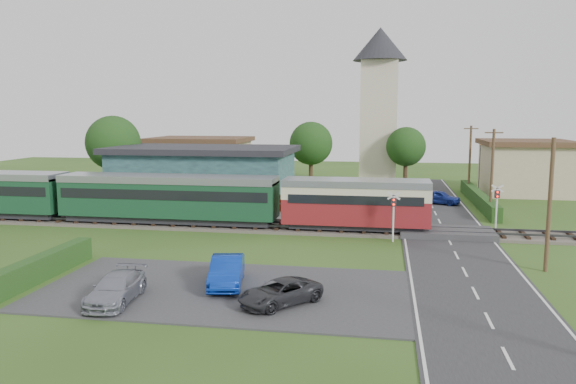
% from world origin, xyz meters
% --- Properties ---
extents(ground, '(120.00, 120.00, 0.00)m').
position_xyz_m(ground, '(0.00, 0.00, 0.00)').
color(ground, '#2D4C19').
extents(railway_track, '(76.00, 3.20, 0.49)m').
position_xyz_m(railway_track, '(0.00, 2.00, 0.11)').
color(railway_track, '#4C443D').
rests_on(railway_track, ground).
extents(road, '(6.00, 70.00, 0.05)m').
position_xyz_m(road, '(10.00, 0.00, 0.03)').
color(road, '#28282B').
rests_on(road, ground).
extents(car_park, '(17.00, 9.00, 0.08)m').
position_xyz_m(car_park, '(-1.50, -12.00, 0.04)').
color(car_park, '#333335').
rests_on(car_park, ground).
extents(crossing_deck, '(6.20, 3.40, 0.45)m').
position_xyz_m(crossing_deck, '(10.00, 2.00, 0.23)').
color(crossing_deck, '#333335').
rests_on(crossing_deck, ground).
extents(platform, '(30.00, 3.00, 0.45)m').
position_xyz_m(platform, '(-10.00, 5.20, 0.23)').
color(platform, gray).
rests_on(platform, ground).
extents(equipment_hut, '(2.30, 2.30, 2.55)m').
position_xyz_m(equipment_hut, '(-18.00, 5.20, 1.75)').
color(equipment_hut, beige).
rests_on(equipment_hut, platform).
extents(station_building, '(16.00, 9.00, 5.30)m').
position_xyz_m(station_building, '(-10.00, 10.99, 2.69)').
color(station_building, '#253A41').
rests_on(station_building, ground).
extents(train, '(43.20, 2.90, 3.40)m').
position_xyz_m(train, '(-12.90, 2.00, 2.18)').
color(train, '#232328').
rests_on(train, ground).
extents(church_tower, '(6.00, 6.00, 17.60)m').
position_xyz_m(church_tower, '(5.00, 28.00, 10.23)').
color(church_tower, beige).
rests_on(church_tower, ground).
extents(house_west, '(10.80, 8.80, 5.50)m').
position_xyz_m(house_west, '(-15.00, 25.00, 2.79)').
color(house_west, tan).
rests_on(house_west, ground).
extents(house_east, '(8.80, 8.80, 5.50)m').
position_xyz_m(house_east, '(20.00, 24.00, 2.80)').
color(house_east, tan).
rests_on(house_east, ground).
extents(hedge_carpark, '(0.80, 9.00, 1.20)m').
position_xyz_m(hedge_carpark, '(-11.00, -12.00, 0.60)').
color(hedge_carpark, '#193814').
rests_on(hedge_carpark, ground).
extents(hedge_roadside, '(0.80, 18.00, 1.20)m').
position_xyz_m(hedge_roadside, '(14.20, 16.00, 0.60)').
color(hedge_roadside, '#193814').
rests_on(hedge_roadside, ground).
extents(hedge_station, '(22.00, 0.80, 1.30)m').
position_xyz_m(hedge_station, '(-10.00, 15.50, 0.65)').
color(hedge_station, '#193814').
rests_on(hedge_station, ground).
extents(tree_a, '(5.20, 5.20, 8.00)m').
position_xyz_m(tree_a, '(-20.00, 14.00, 5.38)').
color(tree_a, '#332316').
rests_on(tree_a, ground).
extents(tree_b, '(4.60, 4.60, 7.34)m').
position_xyz_m(tree_b, '(-2.00, 23.00, 5.02)').
color(tree_b, '#332316').
rests_on(tree_b, ground).
extents(tree_c, '(4.20, 4.20, 6.78)m').
position_xyz_m(tree_c, '(8.00, 25.00, 4.65)').
color(tree_c, '#332316').
rests_on(tree_c, ground).
extents(utility_pole_b, '(1.40, 0.22, 7.00)m').
position_xyz_m(utility_pole_b, '(14.20, -6.00, 3.63)').
color(utility_pole_b, '#473321').
rests_on(utility_pole_b, ground).
extents(utility_pole_c, '(1.40, 0.22, 7.00)m').
position_xyz_m(utility_pole_c, '(14.20, 10.00, 3.63)').
color(utility_pole_c, '#473321').
rests_on(utility_pole_c, ground).
extents(utility_pole_d, '(1.40, 0.22, 7.00)m').
position_xyz_m(utility_pole_d, '(14.20, 22.00, 3.63)').
color(utility_pole_d, '#473321').
rests_on(utility_pole_d, ground).
extents(crossing_signal_near, '(0.84, 0.28, 3.28)m').
position_xyz_m(crossing_signal_near, '(6.40, -0.41, 2.14)').
color(crossing_signal_near, silver).
rests_on(crossing_signal_near, ground).
extents(crossing_signal_far, '(0.84, 0.28, 3.28)m').
position_xyz_m(crossing_signal_far, '(13.60, 4.39, 2.14)').
color(crossing_signal_far, silver).
rests_on(crossing_signal_far, ground).
extents(streetlamp_west, '(0.30, 0.30, 5.15)m').
position_xyz_m(streetlamp_west, '(-22.00, 20.00, 3.04)').
color(streetlamp_west, '#3F3F47').
rests_on(streetlamp_west, ground).
extents(streetlamp_east, '(0.30, 0.30, 5.15)m').
position_xyz_m(streetlamp_east, '(16.00, 27.00, 3.04)').
color(streetlamp_east, '#3F3F47').
rests_on(streetlamp_east, ground).
extents(car_on_road, '(3.98, 2.84, 1.26)m').
position_xyz_m(car_on_road, '(10.75, 15.49, 0.68)').
color(car_on_road, navy).
rests_on(car_on_road, road).
extents(car_park_blue, '(2.22, 4.38, 1.38)m').
position_xyz_m(car_park_blue, '(-1.52, -11.39, 0.77)').
color(car_park_blue, '#0A2D9B').
rests_on(car_park_blue, car_park).
extents(car_park_silver, '(2.02, 4.28, 1.21)m').
position_xyz_m(car_park_silver, '(-5.60, -14.50, 0.68)').
color(car_park_silver, gray).
rests_on(car_park_silver, car_park).
extents(car_park_dark, '(3.83, 4.01, 1.06)m').
position_xyz_m(car_park_dark, '(1.47, -13.60, 0.61)').
color(car_park_dark, '#292A2F').
rests_on(car_park_dark, car_park).
extents(pedestrian_near, '(0.71, 0.56, 1.69)m').
position_xyz_m(pedestrian_near, '(-2.00, 4.82, 1.29)').
color(pedestrian_near, gray).
rests_on(pedestrian_near, platform).
extents(pedestrian_far, '(0.72, 0.84, 1.53)m').
position_xyz_m(pedestrian_far, '(-14.83, 5.21, 1.21)').
color(pedestrian_far, gray).
rests_on(pedestrian_far, platform).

